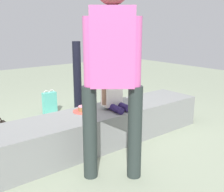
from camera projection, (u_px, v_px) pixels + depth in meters
The scene contains 9 objects.
ground_plane at pixel (94, 145), 3.09m from camera, with size 12.00×12.00×0.00m, color gray.
concrete_ledge at pixel (94, 129), 3.04m from camera, with size 2.88×0.56×0.38m, color gray.
child_seated at pixel (113, 91), 3.06m from camera, with size 0.28×0.32×0.48m.
adult_standing at pixel (112, 61), 2.20m from camera, with size 0.42×0.38×1.71m.
cake_plate at pixel (83, 110), 3.01m from camera, with size 0.22×0.22×0.07m.
gift_bag at pixel (50, 103), 4.12m from camera, with size 0.20×0.09×0.37m.
railing_post at pixel (78, 92), 3.79m from camera, with size 0.36×0.36×1.10m.
party_cup_red at pixel (90, 110), 4.20m from camera, with size 0.07×0.07×0.10m, color red.
handbag_brown_canvas at pixel (86, 99), 4.47m from camera, with size 0.32×0.11×0.37m.
Camera 1 is at (-1.62, -2.36, 1.31)m, focal length 44.24 mm.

